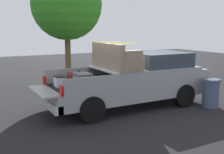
# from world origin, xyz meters

# --- Properties ---
(ground_plane) EXTENTS (40.00, 40.00, 0.00)m
(ground_plane) POSITION_xyz_m (0.00, 0.00, 0.00)
(ground_plane) COLOR black
(pickup_truck) EXTENTS (6.05, 2.06, 2.23)m
(pickup_truck) POSITION_xyz_m (0.35, -0.00, 0.95)
(pickup_truck) COLOR gray
(pickup_truck) RESTS_ON ground_plane
(tree_background) EXTENTS (3.01, 3.01, 5.18)m
(tree_background) POSITION_xyz_m (-0.81, 3.67, 3.66)
(tree_background) COLOR brown
(tree_background) RESTS_ON ground_plane
(trash_can) EXTENTS (0.60, 0.60, 0.98)m
(trash_can) POSITION_xyz_m (2.52, -1.37, 0.50)
(trash_can) COLOR #3F4C66
(trash_can) RESTS_ON ground_plane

